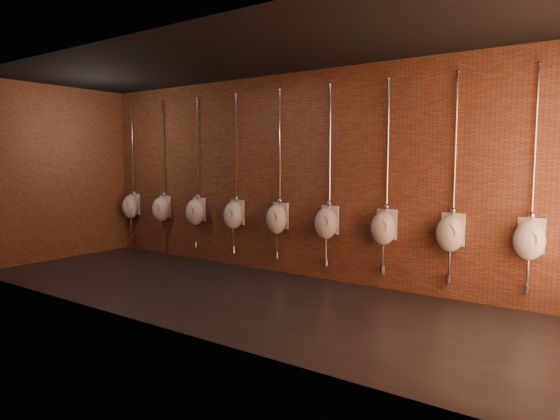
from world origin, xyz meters
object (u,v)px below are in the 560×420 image
Objects in this scene: urinal_2 at (195,211)px; urinal_0 at (131,206)px; urinal_5 at (327,222)px; urinal_6 at (384,227)px; urinal_4 at (277,218)px; urinal_7 at (451,232)px; urinal_1 at (161,208)px; urinal_8 at (529,239)px; urinal_3 at (234,214)px.

urinal_0 is at bearing 180.00° from urinal_2.
urinal_6 is at bearing 0.00° from urinal_5.
urinal_4 is (1.85, 0.00, 0.00)m from urinal_2.
urinal_5 is 1.00× the size of urinal_7.
urinal_7 is at bearing 0.00° from urinal_6.
urinal_4 is at bearing 180.00° from urinal_5.
urinal_2 is at bearing 180.00° from urinal_5.
urinal_7 is (2.77, 0.00, 0.00)m from urinal_4.
urinal_2 is 1.00× the size of urinal_7.
urinal_4 is at bearing 0.00° from urinal_2.
urinal_1 and urinal_8 have the same top height.
urinal_4 and urinal_5 have the same top height.
urinal_3 is at bearing 180.00° from urinal_4.
urinal_0 is 1.00× the size of urinal_5.
urinal_5 is (2.77, 0.00, 0.00)m from urinal_2.
urinal_5 is at bearing 0.00° from urinal_0.
urinal_5 is at bearing 180.00° from urinal_8.
urinal_8 is at bearing 0.00° from urinal_6.
urinal_6 is 1.85m from urinal_8.
urinal_7 is (4.61, 0.00, 0.00)m from urinal_2.
urinal_3 is 1.00× the size of urinal_6.
urinal_1 is 3.69m from urinal_5.
urinal_7 is (6.46, 0.00, 0.00)m from urinal_0.
urinal_8 is at bearing 0.00° from urinal_7.
urinal_1 is at bearing 180.00° from urinal_7.
urinal_1 and urinal_2 have the same top height.
urinal_7 is (1.85, 0.00, 0.00)m from urinal_5.
urinal_2 is (0.92, 0.00, 0.00)m from urinal_1.
urinal_5 and urinal_7 have the same top height.
urinal_0 is 1.00× the size of urinal_2.
urinal_6 is at bearing 0.00° from urinal_4.
urinal_7 is (5.54, 0.00, 0.00)m from urinal_1.
urinal_1 and urinal_6 have the same top height.
urinal_4 is at bearing 180.00° from urinal_6.
urinal_5 is at bearing 0.00° from urinal_4.
urinal_0 and urinal_7 have the same top height.
urinal_2 is 1.00× the size of urinal_4.
urinal_8 is (0.92, 0.00, 0.00)m from urinal_7.
urinal_6 is (0.92, 0.00, 0.00)m from urinal_5.
urinal_5 is (1.85, 0.00, 0.00)m from urinal_3.
urinal_4 and urinal_8 have the same top height.
urinal_0 is at bearing 180.00° from urinal_3.
urinal_2 is 4.61m from urinal_7.
urinal_1 is at bearing 180.00° from urinal_2.
urinal_3 is 1.00× the size of urinal_5.
urinal_6 is at bearing 0.00° from urinal_3.
urinal_1 is at bearing 180.00° from urinal_8.
urinal_0 is 1.00× the size of urinal_6.
urinal_1 is at bearing 180.00° from urinal_5.
urinal_2 is at bearing 180.00° from urinal_7.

